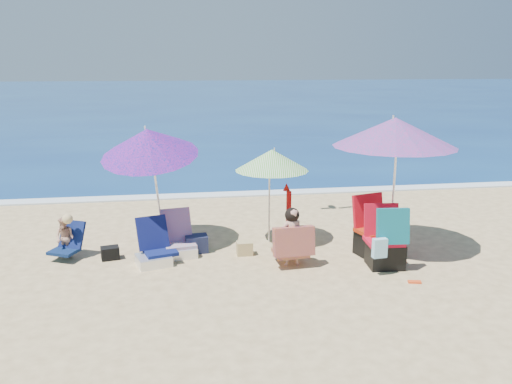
{
  "coord_description": "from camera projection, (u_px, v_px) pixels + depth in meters",
  "views": [
    {
      "loc": [
        -1.66,
        -8.02,
        3.39
      ],
      "look_at": [
        -0.3,
        1.0,
        1.1
      ],
      "focal_mm": 36.92,
      "sensor_mm": 36.0,
      "label": 1
    }
  ],
  "objects": [
    {
      "name": "umbrella_turquoise",
      "position": [
        395.0,
        132.0,
        9.15
      ],
      "size": [
        2.22,
        2.22,
        2.47
      ],
      "color": "white",
      "rests_on": "ground"
    },
    {
      "name": "bag_navy_a",
      "position": [
        196.0,
        244.0,
        9.54
      ],
      "size": [
        0.42,
        0.32,
        0.31
      ],
      "color": "#1A1F3B",
      "rests_on": "ground"
    },
    {
      "name": "umbrella_striped",
      "position": [
        272.0,
        160.0,
        9.72
      ],
      "size": [
        1.67,
        1.67,
        1.83
      ],
      "color": "silver",
      "rests_on": "ground"
    },
    {
      "name": "orange_item",
      "position": [
        415.0,
        282.0,
        8.24
      ],
      "size": [
        0.22,
        0.13,
        0.03
      ],
      "color": "#E74618",
      "rests_on": "ground"
    },
    {
      "name": "person_center",
      "position": [
        292.0,
        238.0,
        8.81
      ],
      "size": [
        0.7,
        0.6,
        1.01
      ],
      "color": "tan",
      "rests_on": "ground"
    },
    {
      "name": "foam",
      "position": [
        244.0,
        194.0,
        13.64
      ],
      "size": [
        120.0,
        0.5,
        0.04
      ],
      "color": "white",
      "rests_on": "ground"
    },
    {
      "name": "camp_chair_right",
      "position": [
        386.0,
        245.0,
        8.79
      ],
      "size": [
        0.67,
        0.79,
        1.08
      ],
      "color": "red",
      "rests_on": "ground"
    },
    {
      "name": "furled_umbrella",
      "position": [
        288.0,
        214.0,
        9.57
      ],
      "size": [
        0.16,
        0.3,
        1.22
      ],
      "color": "#A10C0B",
      "rests_on": "ground"
    },
    {
      "name": "camp_chair_left",
      "position": [
        374.0,
        238.0,
        9.37
      ],
      "size": [
        0.76,
        0.78,
        1.07
      ],
      "color": "#A7280B",
      "rests_on": "ground"
    },
    {
      "name": "bag_tan",
      "position": [
        245.0,
        248.0,
        9.41
      ],
      "size": [
        0.28,
        0.2,
        0.24
      ],
      "color": "tan",
      "rests_on": "ground"
    },
    {
      "name": "person_left",
      "position": [
        66.0,
        238.0,
        9.2
      ],
      "size": [
        0.66,
        0.67,
        0.82
      ],
      "color": "tan",
      "rests_on": "ground"
    },
    {
      "name": "sea",
      "position": [
        193.0,
        96.0,
        51.93
      ],
      "size": [
        120.0,
        80.0,
        0.12
      ],
      "color": "navy",
      "rests_on": "ground"
    },
    {
      "name": "chair_rainbow",
      "position": [
        179.0,
        243.0,
        9.41
      ],
      "size": [
        0.66,
        0.79,
        0.78
      ],
      "color": "#E95257",
      "rests_on": "ground"
    },
    {
      "name": "umbrella_blue",
      "position": [
        149.0,
        142.0,
        9.37
      ],
      "size": [
        2.19,
        2.24,
        2.4
      ],
      "color": "white",
      "rests_on": "ground"
    },
    {
      "name": "bag_black_b",
      "position": [
        390.0,
        248.0,
        9.46
      ],
      "size": [
        0.32,
        0.27,
        0.21
      ],
      "color": "black",
      "rests_on": "ground"
    },
    {
      "name": "ground",
      "position": [
        283.0,
        270.0,
        8.75
      ],
      "size": [
        120.0,
        120.0,
        0.0
      ],
      "color": "#D8BC84",
      "rests_on": "ground"
    },
    {
      "name": "bag_black_a",
      "position": [
        110.0,
        253.0,
        9.2
      ],
      "size": [
        0.35,
        0.28,
        0.22
      ],
      "color": "black",
      "rests_on": "ground"
    },
    {
      "name": "chair_navy",
      "position": [
        155.0,
        252.0,
        9.01
      ],
      "size": [
        0.76,
        0.83,
        0.75
      ],
      "color": "#0E184F",
      "rests_on": "ground"
    }
  ]
}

